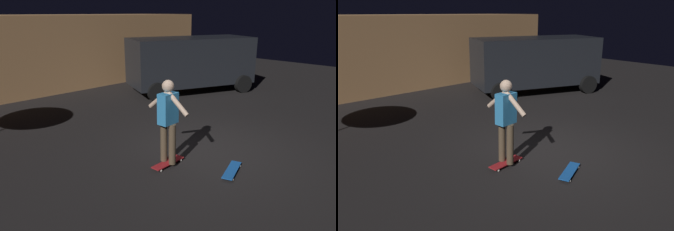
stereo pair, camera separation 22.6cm
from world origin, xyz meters
The scene contains 6 objects.
ground_plane centered at (0.00, 0.00, 0.00)m, with size 28.00×28.00×0.00m, color black.
low_building centered at (0.51, 8.96, 1.41)m, with size 13.69×3.72×2.83m.
parked_van centered at (3.92, 4.05, 1.16)m, with size 4.98×3.57×2.03m.
skateboard_ridden centered at (-1.16, 0.10, 0.06)m, with size 0.79×0.26×0.07m.
skateboard_spare centered at (-0.51, -0.99, 0.06)m, with size 0.80×0.47×0.07m.
skater centered at (-1.16, 0.10, 1.04)m, with size 0.39×0.99×1.67m.
Camera 2 is at (-5.06, -4.21, 2.94)m, focal length 34.25 mm.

